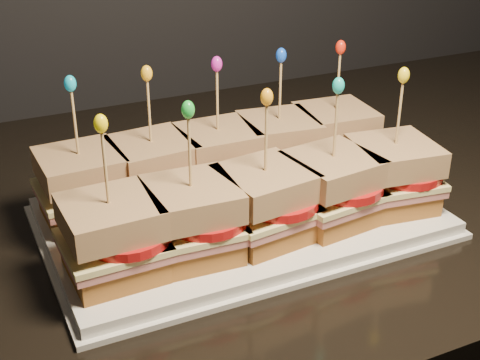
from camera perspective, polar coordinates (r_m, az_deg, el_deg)
name	(u,v)px	position (r m, az deg, el deg)	size (l,w,h in m)	color
granite_slab	(165,212)	(0.80, -6.39, -2.74)	(2.30, 0.70, 0.03)	black
platter	(240,218)	(0.73, 0.00, -3.22)	(0.41, 0.25, 0.02)	white
platter_rim	(240,222)	(0.74, 0.00, -3.63)	(0.42, 0.26, 0.01)	white
sandwich_0_bread_bot	(85,207)	(0.73, -13.10, -2.28)	(0.08, 0.08, 0.02)	brown
sandwich_0_ham	(83,195)	(0.72, -13.22, -1.21)	(0.09, 0.09, 0.01)	#B76461
sandwich_0_cheese	(83,189)	(0.72, -13.28, -0.72)	(0.09, 0.09, 0.01)	#F0E692
sandwich_0_tomato	(95,182)	(0.71, -12.30, -0.20)	(0.08, 0.08, 0.01)	red
sandwich_0_bread_top	(80,166)	(0.71, -13.50, 1.15)	(0.08, 0.08, 0.03)	brown
sandwich_0_pick	(75,127)	(0.69, -13.88, 4.45)	(0.00, 0.00, 0.09)	tan
sandwich_0_frill	(70,84)	(0.68, -14.29, 7.98)	(0.01, 0.01, 0.02)	#0FA4C8
sandwich_1_bread_bot	(154,193)	(0.75, -7.32, -1.10)	(0.08, 0.08, 0.02)	brown
sandwich_1_ham	(154,181)	(0.74, -7.39, -0.05)	(0.09, 0.09, 0.01)	#B76461
sandwich_1_cheese	(153,175)	(0.74, -7.42, 0.44)	(0.09, 0.09, 0.01)	#F0E692
sandwich_1_tomato	(165,169)	(0.73, -6.41, 0.96)	(0.08, 0.08, 0.01)	red
sandwich_1_bread_top	(152,153)	(0.73, -7.54, 2.29)	(0.08, 0.08, 0.03)	brown
sandwich_1_pick	(149,115)	(0.71, -7.74, 5.54)	(0.00, 0.00, 0.09)	tan
sandwich_1_frill	(147,73)	(0.69, -7.97, 9.01)	(0.01, 0.01, 0.02)	yellow
sandwich_2_bread_bot	(219,180)	(0.77, -1.84, 0.03)	(0.08, 0.08, 0.02)	brown
sandwich_2_ham	(218,168)	(0.76, -1.86, 1.06)	(0.09, 0.09, 0.01)	#B76461
sandwich_2_cheese	(218,162)	(0.76, -1.87, 1.54)	(0.09, 0.09, 0.01)	#F0E692
sandwich_2_tomato	(230,156)	(0.76, -0.86, 2.04)	(0.08, 0.08, 0.01)	red
sandwich_2_bread_top	(218,141)	(0.75, -1.89, 3.34)	(0.08, 0.08, 0.03)	brown
sandwich_2_pick	(217,104)	(0.73, -1.95, 6.51)	(0.00, 0.00, 0.09)	tan
sandwich_2_frill	(217,64)	(0.72, -2.00, 9.88)	(0.01, 0.01, 0.02)	#C620AE
sandwich_3_bread_bot	(278,167)	(0.80, 3.26, 1.09)	(0.08, 0.08, 0.02)	brown
sandwich_3_ham	(278,156)	(0.79, 3.29, 2.08)	(0.09, 0.09, 0.01)	#B76461
sandwich_3_cheese	(278,150)	(0.79, 3.30, 2.54)	(0.09, 0.09, 0.01)	#F0E692
sandwich_3_tomato	(290,145)	(0.79, 4.29, 3.03)	(0.08, 0.08, 0.01)	red
sandwich_3_bread_top	(279,130)	(0.78, 3.35, 4.29)	(0.08, 0.08, 0.03)	brown
sandwich_3_pick	(280,94)	(0.77, 3.44, 7.34)	(0.00, 0.00, 0.09)	tan
sandwich_3_frill	(281,55)	(0.75, 3.53, 10.58)	(0.01, 0.01, 0.02)	blue
sandwich_4_bread_bot	(333,156)	(0.84, 7.96, 2.05)	(0.08, 0.08, 0.02)	brown
sandwich_4_ham	(334,145)	(0.83, 8.02, 3.00)	(0.09, 0.09, 0.01)	#B76461
sandwich_4_cheese	(334,139)	(0.83, 8.05, 3.45)	(0.09, 0.09, 0.01)	#F0E692
sandwich_4_tomato	(346,134)	(0.83, 9.01, 3.91)	(0.08, 0.08, 0.01)	red
sandwich_4_bread_top	(336,120)	(0.82, 8.17, 5.13)	(0.08, 0.08, 0.03)	brown
sandwich_4_pick	(338,85)	(0.80, 8.37, 8.05)	(0.00, 0.00, 0.09)	tan
sandwich_4_frill	(341,47)	(0.79, 8.58, 11.14)	(0.01, 0.01, 0.02)	red
sandwich_5_bread_bot	(115,262)	(0.63, -10.65, -6.91)	(0.08, 0.08, 0.02)	brown
sandwich_5_ham	(113,248)	(0.62, -10.77, -5.73)	(0.09, 0.09, 0.01)	#B76461
sandwich_5_cheese	(113,242)	(0.62, -10.82, -5.19)	(0.09, 0.09, 0.01)	#F0E692
sandwich_5_tomato	(127,235)	(0.61, -9.65, -4.63)	(0.08, 0.08, 0.01)	red
sandwich_5_bread_top	(110,217)	(0.61, -11.03, -3.09)	(0.08, 0.08, 0.03)	brown
sandwich_5_pick	(106,172)	(0.59, -11.39, 0.66)	(0.00, 0.00, 0.09)	tan
sandwich_5_frill	(101,124)	(0.57, -11.79, 4.74)	(0.01, 0.01, 0.02)	yellow
sandwich_6_bread_bot	(193,243)	(0.65, -4.04, -5.40)	(0.08, 0.08, 0.02)	brown
sandwich_6_ham	(192,230)	(0.64, -4.08, -4.25)	(0.09, 0.09, 0.01)	#B76461
sandwich_6_cheese	(192,223)	(0.64, -4.10, -3.71)	(0.09, 0.09, 0.01)	#F0E692
sandwich_6_tomato	(206,217)	(0.63, -2.91, -3.14)	(0.08, 0.08, 0.01)	red
sandwich_6_bread_top	(191,199)	(0.63, -4.17, -1.64)	(0.08, 0.08, 0.03)	brown
sandwich_6_pick	(190,156)	(0.61, -4.31, 2.03)	(0.00, 0.00, 0.09)	tan
sandwich_6_frill	(188,110)	(0.59, -4.46, 6.01)	(0.01, 0.01, 0.02)	green
sandwich_7_bread_bot	(264,226)	(0.68, 2.10, -3.94)	(0.08, 0.08, 0.02)	brown
sandwich_7_ham	(265,213)	(0.67, 2.12, -2.81)	(0.09, 0.09, 0.01)	#B76461
sandwich_7_cheese	(265,207)	(0.67, 2.13, -2.29)	(0.09, 0.09, 0.01)	#F0E692
sandwich_7_tomato	(278,200)	(0.66, 3.30, -1.73)	(0.08, 0.08, 0.01)	red
sandwich_7_bread_top	(265,183)	(0.65, 2.17, -0.28)	(0.08, 0.08, 0.03)	brown
sandwich_7_pick	(266,142)	(0.64, 2.23, 3.26)	(0.00, 0.00, 0.09)	tan
sandwich_7_frill	(267,97)	(0.62, 2.31, 7.09)	(0.01, 0.01, 0.02)	orange
sandwich_8_bread_bot	(330,210)	(0.71, 7.68, -2.56)	(0.08, 0.08, 0.02)	brown
sandwich_8_ham	(331,197)	(0.71, 7.75, -1.47)	(0.09, 0.09, 0.01)	#B76461
sandwich_8_cheese	(331,191)	(0.70, 7.79, -0.97)	(0.09, 0.09, 0.01)	#F0E692
sandwich_8_tomato	(345,185)	(0.70, 8.92, -0.43)	(0.08, 0.08, 0.01)	red
sandwich_8_bread_top	(333,169)	(0.69, 7.92, 0.95)	(0.08, 0.08, 0.03)	brown
sandwich_8_pick	(335,129)	(0.67, 8.15, 4.34)	(0.00, 0.00, 0.09)	tan
sandwich_8_frill	(338,86)	(0.66, 8.40, 7.98)	(0.01, 0.01, 0.02)	#14B8A7
sandwich_9_bread_bot	(390,195)	(0.75, 12.69, -1.30)	(0.08, 0.08, 0.02)	brown
sandwich_9_ham	(392,183)	(0.75, 12.80, -0.26)	(0.09, 0.09, 0.01)	#B76461
sandwich_9_cheese	(392,177)	(0.74, 12.86, 0.22)	(0.09, 0.09, 0.01)	#F0E692
sandwich_9_tomato	(405,171)	(0.74, 13.93, 0.73)	(0.08, 0.08, 0.01)	red
sandwich_9_bread_top	(395,156)	(0.73, 13.06, 2.05)	(0.08, 0.08, 0.03)	brown
sandwich_9_pick	(399,117)	(0.72, 13.42, 5.26)	(0.00, 0.00, 0.09)	tan
sandwich_9_frill	(404,75)	(0.70, 13.80, 8.68)	(0.01, 0.01, 0.02)	yellow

